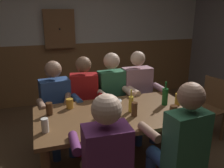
{
  "coord_description": "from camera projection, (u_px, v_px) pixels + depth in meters",
  "views": [
    {
      "loc": [
        -0.78,
        -2.01,
        1.79
      ],
      "look_at": [
        0.0,
        0.35,
        1.01
      ],
      "focal_mm": 37.66,
      "sensor_mm": 36.0,
      "label": 1
    }
  ],
  "objects": [
    {
      "name": "back_wall_upper",
      "position": [
        74.0,
        10.0,
        4.45
      ],
      "size": [
        5.37,
        0.12,
        1.25
      ],
      "primitive_type": "cube",
      "color": "beige"
    },
    {
      "name": "back_wall_wainscot",
      "position": [
        77.0,
        72.0,
        4.81
      ],
      "size": [
        5.37,
        0.12,
        1.18
      ],
      "primitive_type": "cube",
      "color": "brown",
      "rests_on": "ground_plane"
    },
    {
      "name": "dining_table",
      "position": [
        117.0,
        121.0,
        2.58
      ],
      "size": [
        1.73,
        0.93,
        0.74
      ],
      "color": "brown",
      "rests_on": "ground_plane"
    },
    {
      "name": "person_0",
      "position": [
        57.0,
        103.0,
        3.02
      ],
      "size": [
        0.55,
        0.55,
        1.19
      ],
      "rotation": [
        0.0,
        0.0,
        3.27
      ],
      "color": "#2D4C84",
      "rests_on": "ground_plane"
    },
    {
      "name": "person_1",
      "position": [
        85.0,
        99.0,
        3.12
      ],
      "size": [
        0.55,
        0.56,
        1.22
      ],
      "rotation": [
        0.0,
        0.0,
        2.97
      ],
      "color": "#AD1919",
      "rests_on": "ground_plane"
    },
    {
      "name": "person_2",
      "position": [
        114.0,
        94.0,
        3.24
      ],
      "size": [
        0.54,
        0.54,
        1.25
      ],
      "rotation": [
        0.0,
        0.0,
        3.23
      ],
      "color": "#33724C",
      "rests_on": "ground_plane"
    },
    {
      "name": "person_3",
      "position": [
        139.0,
        91.0,
        3.36
      ],
      "size": [
        0.55,
        0.51,
        1.25
      ],
      "rotation": [
        0.0,
        0.0,
        3.15
      ],
      "color": "#B78493",
      "rests_on": "ground_plane"
    },
    {
      "name": "person_4",
      "position": [
        105.0,
        159.0,
        1.83
      ],
      "size": [
        0.49,
        0.52,
        1.25
      ],
      "rotation": [
        0.0,
        0.0,
        -0.03
      ],
      "color": "#6B2D66",
      "rests_on": "ground_plane"
    },
    {
      "name": "person_5",
      "position": [
        180.0,
        143.0,
        2.04
      ],
      "size": [
        0.52,
        0.53,
        1.27
      ],
      "rotation": [
        0.0,
        0.0,
        0.11
      ],
      "color": "#33724C",
      "rests_on": "ground_plane"
    },
    {
      "name": "chair_empty_near_left",
      "position": [
        209.0,
        107.0,
        3.37
      ],
      "size": [
        0.52,
        0.52,
        0.88
      ],
      "rotation": [
        0.0,
        0.0,
        -4.51
      ],
      "color": "brown",
      "rests_on": "ground_plane"
    },
    {
      "name": "table_candle",
      "position": [
        166.0,
        97.0,
        2.88
      ],
      "size": [
        0.04,
        0.04,
        0.08
      ],
      "primitive_type": "cylinder",
      "color": "#F9E08C",
      "rests_on": "dining_table"
    },
    {
      "name": "condiment_caddy",
      "position": [
        103.0,
        117.0,
        2.38
      ],
      "size": [
        0.14,
        0.1,
        0.05
      ],
      "primitive_type": "cube",
      "color": "#B2B7BC",
      "rests_on": "dining_table"
    },
    {
      "name": "plate_0",
      "position": [
        112.0,
        101.0,
        2.85
      ],
      "size": [
        0.23,
        0.23,
        0.01
      ],
      "primitive_type": "cylinder",
      "color": "white",
      "rests_on": "dining_table"
    },
    {
      "name": "bottle_0",
      "position": [
        131.0,
        104.0,
        2.55
      ],
      "size": [
        0.05,
        0.05,
        0.25
      ],
      "color": "gold",
      "rests_on": "dining_table"
    },
    {
      "name": "bottle_1",
      "position": [
        165.0,
        96.0,
        2.73
      ],
      "size": [
        0.07,
        0.07,
        0.28
      ],
      "color": "#195923",
      "rests_on": "dining_table"
    },
    {
      "name": "pint_glass_0",
      "position": [
        49.0,
        109.0,
        2.48
      ],
      "size": [
        0.07,
        0.07,
        0.13
      ],
      "primitive_type": "cylinder",
      "color": "#4C2D19",
      "rests_on": "dining_table"
    },
    {
      "name": "pint_glass_1",
      "position": [
        134.0,
        109.0,
        2.44
      ],
      "size": [
        0.06,
        0.06,
        0.15
      ],
      "primitive_type": "cylinder",
      "color": "#4C2D19",
      "rests_on": "dining_table"
    },
    {
      "name": "pint_glass_2",
      "position": [
        178.0,
        99.0,
        2.74
      ],
      "size": [
        0.07,
        0.07,
        0.13
      ],
      "primitive_type": "cylinder",
      "color": "gold",
      "rests_on": "dining_table"
    },
    {
      "name": "pint_glass_3",
      "position": [
        173.0,
        112.0,
        2.39
      ],
      "size": [
        0.08,
        0.08,
        0.14
      ],
      "primitive_type": "cylinder",
      "color": "#4C2D19",
      "rests_on": "dining_table"
    },
    {
      "name": "pint_glass_4",
      "position": [
        116.0,
        116.0,
        2.29
      ],
      "size": [
        0.07,
        0.07,
        0.14
      ],
      "primitive_type": "cylinder",
      "color": "white",
      "rests_on": "dining_table"
    },
    {
      "name": "pint_glass_5",
      "position": [
        45.0,
        125.0,
        2.12
      ],
      "size": [
        0.07,
        0.07,
        0.13
      ],
      "primitive_type": "cylinder",
      "color": "white",
      "rests_on": "dining_table"
    },
    {
      "name": "pint_glass_6",
      "position": [
        70.0,
        104.0,
        2.64
      ],
      "size": [
        0.08,
        0.08,
        0.11
      ],
      "primitive_type": "cylinder",
      "color": "gold",
      "rests_on": "dining_table"
    },
    {
      "name": "pint_glass_7",
      "position": [
        111.0,
        107.0,
        2.5
      ],
      "size": [
        0.06,
        0.06,
        0.14
      ],
      "primitive_type": "cylinder",
      "color": "#E5C64C",
      "rests_on": "dining_table"
    },
    {
      "name": "wall_dart_cabinet",
      "position": [
        59.0,
        29.0,
        4.34
      ],
      "size": [
        0.56,
        0.15,
        0.7
      ],
      "color": "brown"
    }
  ]
}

